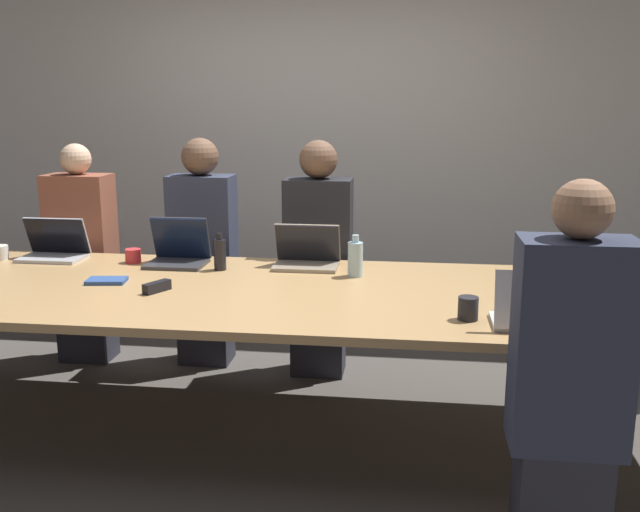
% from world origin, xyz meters
% --- Properties ---
extents(ground_plane, '(24.00, 24.00, 0.00)m').
position_xyz_m(ground_plane, '(0.00, 0.00, 0.00)').
color(ground_plane, '#4C4742').
extents(curtain_wall, '(12.00, 0.06, 2.80)m').
position_xyz_m(curtain_wall, '(0.00, 1.94, 1.40)').
color(curtain_wall, beige).
rests_on(curtain_wall, ground_plane).
extents(conference_table, '(4.32, 1.35, 0.76)m').
position_xyz_m(conference_table, '(0.00, 0.00, 0.71)').
color(conference_table, tan).
rests_on(conference_table, ground_plane).
extents(laptop_far_left, '(0.37, 0.24, 0.24)m').
position_xyz_m(laptop_far_left, '(-1.32, 0.50, 0.83)').
color(laptop_far_left, '#B7B7BC').
rests_on(laptop_far_left, conference_table).
extents(person_far_left, '(0.40, 0.24, 1.40)m').
position_xyz_m(person_far_left, '(-1.34, 0.89, 0.68)').
color(person_far_left, '#2D2D38').
rests_on(person_far_left, ground_plane).
extents(cup_far_left, '(0.09, 0.09, 0.08)m').
position_xyz_m(cup_far_left, '(-1.62, 0.43, 0.80)').
color(cup_far_left, white).
rests_on(cup_far_left, conference_table).
extents(laptop_far_midleft, '(0.33, 0.27, 0.27)m').
position_xyz_m(laptop_far_midleft, '(-0.55, 0.46, 0.84)').
color(laptop_far_midleft, '#333338').
rests_on(laptop_far_midleft, conference_table).
extents(person_far_midleft, '(0.40, 0.24, 1.44)m').
position_xyz_m(person_far_midleft, '(-0.56, 0.95, 0.71)').
color(person_far_midleft, '#2D2D38').
rests_on(person_far_midleft, ground_plane).
extents(cup_far_midleft, '(0.09, 0.09, 0.08)m').
position_xyz_m(cup_far_midleft, '(-0.82, 0.46, 0.80)').
color(cup_far_midleft, red).
rests_on(cup_far_midleft, conference_table).
extents(bottle_far_midleft, '(0.07, 0.07, 0.20)m').
position_xyz_m(bottle_far_midleft, '(-0.28, 0.35, 0.85)').
color(bottle_far_midleft, black).
rests_on(bottle_far_midleft, conference_table).
extents(laptop_near_right, '(0.32, 0.25, 0.25)m').
position_xyz_m(laptop_near_right, '(1.24, -0.47, 0.83)').
color(laptop_near_right, silver).
rests_on(laptop_near_right, conference_table).
extents(person_near_right, '(0.40, 0.24, 1.42)m').
position_xyz_m(person_near_right, '(1.31, -0.86, 0.69)').
color(person_near_right, '#2D2D38').
rests_on(person_near_right, ground_plane).
extents(cup_near_right, '(0.09, 0.09, 0.10)m').
position_xyz_m(cup_near_right, '(0.99, -0.38, 0.81)').
color(cup_near_right, '#232328').
rests_on(cup_near_right, conference_table).
extents(laptop_far_center, '(0.36, 0.24, 0.24)m').
position_xyz_m(laptop_far_center, '(0.17, 0.49, 0.83)').
color(laptop_far_center, gray).
rests_on(laptop_far_center, conference_table).
extents(person_far_center, '(0.40, 0.24, 1.44)m').
position_xyz_m(person_far_center, '(0.19, 0.85, 0.70)').
color(person_far_center, '#2D2D38').
rests_on(person_far_center, ground_plane).
extents(bottle_far_center, '(0.08, 0.08, 0.22)m').
position_xyz_m(bottle_far_center, '(0.46, 0.31, 0.86)').
color(bottle_far_center, '#ADD1E0').
rests_on(bottle_far_center, conference_table).
extents(stapler, '(0.11, 0.15, 0.05)m').
position_xyz_m(stapler, '(-0.47, -0.13, 0.79)').
color(stapler, black).
rests_on(stapler, conference_table).
extents(notebook, '(0.21, 0.15, 0.02)m').
position_xyz_m(notebook, '(-0.79, 0.01, 0.77)').
color(notebook, '#2D4C8C').
rests_on(notebook, conference_table).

